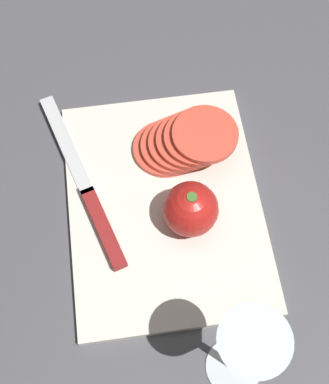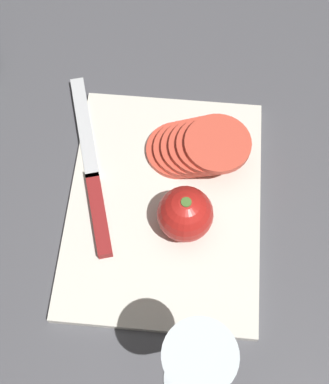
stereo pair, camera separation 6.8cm
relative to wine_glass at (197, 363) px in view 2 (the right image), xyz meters
name	(u,v)px [view 2 (the right image)]	position (x,y,z in m)	size (l,w,h in m)	color
ground_plane	(148,205)	(-0.22, -0.07, -0.12)	(3.00, 3.00, 0.00)	#4C4C51
cutting_board	(165,204)	(-0.22, -0.05, -0.11)	(0.34, 0.25, 0.01)	silver
wine_glass	(197,363)	(0.00, 0.00, 0.00)	(0.07, 0.07, 0.17)	silver
whole_tomato	(185,214)	(-0.19, -0.02, -0.07)	(0.07, 0.07, 0.07)	red
knife	(96,195)	(-0.22, -0.14, -0.10)	(0.28, 0.10, 0.01)	silver
tomato_slice_stack_near	(197,147)	(-0.29, -0.01, -0.08)	(0.10, 0.14, 0.05)	#DB4C38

